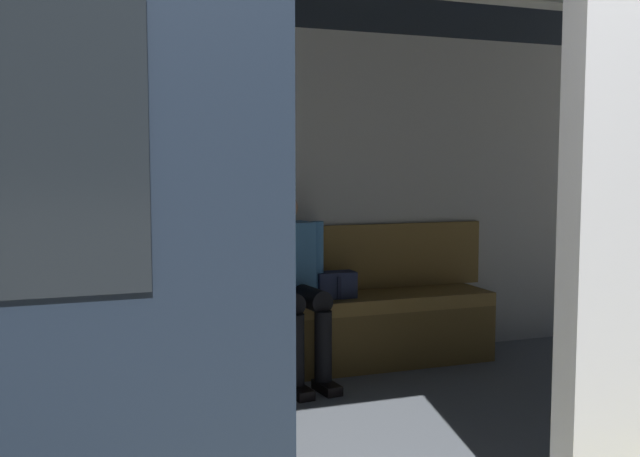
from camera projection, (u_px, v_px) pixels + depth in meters
name	position (u px, v px, depth m)	size (l,w,h in m)	color
train_car	(296.00, 118.00, 3.33)	(6.40, 2.78, 2.35)	silver
bench_seat	(254.00, 322.00, 4.43)	(3.29, 0.44, 0.48)	olive
person_seated	(287.00, 269.00, 4.42)	(0.55, 0.71, 1.21)	#4C8CC6
handbag	(335.00, 285.00, 4.63)	(0.26, 0.15, 0.17)	#262D4C
book	(231.00, 301.00, 4.44)	(0.15, 0.22, 0.03)	silver
grab_pole_door	(265.00, 230.00, 2.52)	(0.04, 0.04, 2.21)	silver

